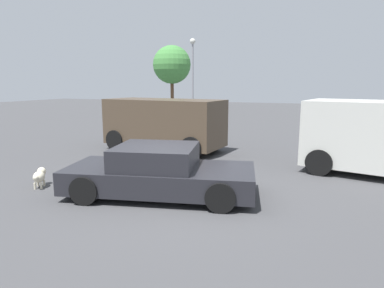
{
  "coord_description": "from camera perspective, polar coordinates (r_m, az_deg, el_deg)",
  "views": [
    {
      "loc": [
        3.26,
        -6.81,
        2.62
      ],
      "look_at": [
        -0.3,
        2.01,
        0.9
      ],
      "focal_mm": 31.38,
      "sensor_mm": 36.0,
      "label": 1
    }
  ],
  "objects": [
    {
      "name": "dog",
      "position": [
        9.44,
        -24.49,
        -4.94
      ],
      "size": [
        0.46,
        0.61,
        0.47
      ],
      "rotation": [
        0.0,
        0.0,
        2.11
      ],
      "color": "beige",
      "rests_on": "ground_plane"
    },
    {
      "name": "pedestrian",
      "position": [
        15.28,
        -1.04,
        4.05
      ],
      "size": [
        0.56,
        0.3,
        1.63
      ],
      "rotation": [
        0.0,
        0.0,
        4.56
      ],
      "color": "navy",
      "rests_on": "ground_plane"
    },
    {
      "name": "ground_plane",
      "position": [
        7.99,
        -3.44,
        -8.9
      ],
      "size": [
        80.0,
        80.0,
        0.0
      ],
      "primitive_type": "plane",
      "color": "#424244"
    },
    {
      "name": "sedan_foreground",
      "position": [
        7.97,
        -5.59,
        -4.82
      ],
      "size": [
        4.67,
        2.79,
        1.19
      ],
      "rotation": [
        0.0,
        0.0,
        0.23
      ],
      "color": "#232328",
      "rests_on": "ground_plane"
    },
    {
      "name": "light_post_mid",
      "position": [
        27.0,
        0.11,
        13.49
      ],
      "size": [
        0.44,
        0.44,
        6.06
      ],
      "color": "gray",
      "rests_on": "ground_plane"
    },
    {
      "name": "suv_dark",
      "position": [
        13.26,
        -4.82,
        3.63
      ],
      "size": [
        4.85,
        2.49,
        2.01
      ],
      "rotation": [
        0.0,
        0.0,
        3.03
      ],
      "color": "#4C3D2D",
      "rests_on": "ground_plane"
    },
    {
      "name": "tree_back_center",
      "position": [
        36.03,
        -3.44,
        13.29
      ],
      "size": [
        3.96,
        3.96,
        6.54
      ],
      "color": "brown",
      "rests_on": "ground_plane"
    }
  ]
}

